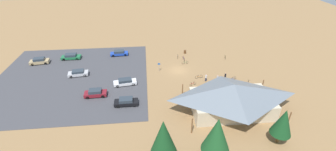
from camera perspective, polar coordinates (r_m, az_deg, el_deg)
The scene contains 27 objects.
ground at distance 54.68m, azimuth 2.54°, elevation 1.27°, with size 160.00×160.00×0.00m, color #937047.
parking_lot_asphalt at distance 55.83m, azimuth -22.39°, elevation -0.53°, with size 32.93×31.77×0.05m, color #424247.
bike_pavilion at distance 42.09m, azimuth 15.44°, elevation -4.93°, with size 16.28×10.11×5.46m.
trash_bin at distance 62.93m, azimuth 4.15°, elevation 5.78°, with size 0.60×0.60×0.90m, color brown.
lot_sign at distance 53.64m, azimuth -2.21°, elevation 2.37°, with size 0.56×0.08×2.20m.
pine_west at distance 30.64m, azimuth -1.11°, elevation -14.76°, with size 3.52×3.52×7.56m.
pine_mideast at distance 31.79m, azimuth 11.83°, elevation -13.93°, with size 3.83×3.83×7.40m.
pine_midwest at distance 37.89m, azimuth 26.29°, elevation -10.14°, with size 3.03×3.03×6.11m.
bicycle_yellow_edge_south at distance 61.77m, azimuth 13.76°, elevation 4.34°, with size 0.58×1.64×0.80m.
bicycle_white_trailside at distance 60.58m, azimuth 2.37°, elevation 4.71°, with size 0.48×1.68×0.75m.
bicycle_silver_yard_center at distance 52.05m, azimuth 18.93°, elevation -1.70°, with size 0.75×1.56×0.84m.
bicycle_red_by_bin at distance 49.19m, azimuth 6.06°, elevation -2.05°, with size 1.51×0.85×0.79m.
bicycle_green_mid_cluster at distance 57.52m, azimuth 4.20°, elevation 3.17°, with size 1.72×0.48×0.83m.
bicycle_orange_near_sign at distance 51.84m, azimuth 7.56°, elevation -0.30°, with size 1.71×0.50×0.82m.
bicycle_blue_front_row at distance 52.70m, azimuth 15.62°, elevation -0.72°, with size 1.53×0.76×0.78m.
bicycle_teal_yard_right at distance 50.77m, azimuth 20.96°, elevation -2.96°, with size 1.69×0.66×0.85m.
bicycle_purple_yard_left at distance 59.52m, azimuth 3.83°, elevation 4.17°, with size 0.48×1.73×0.80m.
car_silver_by_curb at distance 55.82m, azimuth -21.05°, elevation 0.57°, with size 4.48×2.30×1.32m.
car_green_mid_lot at distance 64.44m, azimuth -22.56°, elevation 4.30°, with size 4.74×1.95×1.36m.
car_white_front_row at distance 49.71m, azimuth -10.43°, elevation -1.54°, with size 4.93×2.45×1.34m.
car_blue_aisle_side at distance 62.81m, azimuth -11.82°, elevation 5.40°, with size 4.62×2.06×1.35m.
car_tan_inner_stall at distance 65.25m, azimuth -28.85°, elevation 3.13°, with size 4.54×2.41×1.51m.
car_maroon_end_stall at distance 47.52m, azimuth -17.26°, elevation -4.09°, with size 4.27×1.92×1.48m.
car_black_near_entry at distance 43.85m, azimuth -10.16°, elevation -6.29°, with size 4.34×1.83×1.41m.
visitor_near_lot at distance 50.73m, azimuth 9.25°, elevation -0.48°, with size 0.39×0.36×1.70m.
visitor_by_pavilion at distance 50.89m, azimuth 11.96°, elevation -0.66°, with size 0.39×0.36×1.72m.
visitor_crossing_yard at distance 51.81m, azimuth 13.77°, elevation -0.20°, with size 0.40×0.38×1.86m.
Camera 1 is at (7.10, 47.23, 26.63)m, focal length 25.01 mm.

